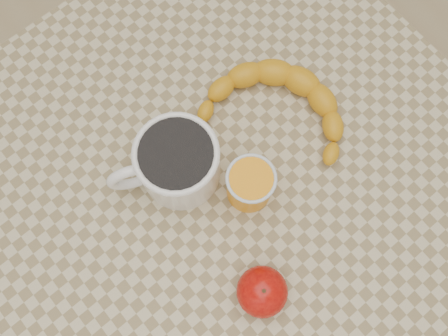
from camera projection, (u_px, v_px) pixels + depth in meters
ground at (224, 237)px, 1.48m from camera, size 3.00×3.00×0.00m
table at (224, 185)px, 0.84m from camera, size 0.80×0.80×0.75m
coffee_mug at (176, 163)px, 0.71m from camera, size 0.18×0.16×0.10m
orange_juice_glass at (250, 185)px, 0.71m from camera, size 0.07×0.07×0.08m
apple at (262, 292)px, 0.68m from camera, size 0.08×0.08×0.07m
banana at (280, 109)px, 0.76m from camera, size 0.36×0.39×0.04m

